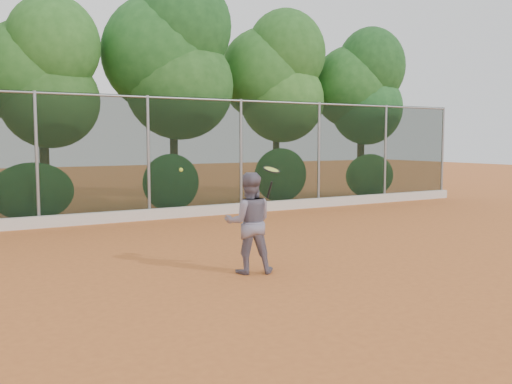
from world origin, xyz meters
TOP-DOWN VIEW (x-y plane):
  - ground at (0.00, 0.00)m, footprint 80.00×80.00m
  - concrete_curb at (0.00, 6.82)m, footprint 24.00×0.20m
  - tennis_player at (-0.83, -0.18)m, footprint 1.02×0.92m
  - chainlink_fence at (-0.00, 7.00)m, footprint 24.09×0.09m
  - foliage_backdrop at (-0.55, 8.98)m, footprint 23.70×3.63m
  - tennis_racket at (-0.47, -0.30)m, footprint 0.36×0.36m
  - tennis_ball_in_flight at (-1.83, 0.36)m, footprint 0.06×0.06m

SIDE VIEW (x-z plane):
  - ground at x=0.00m, z-range 0.00..0.00m
  - concrete_curb at x=0.00m, z-range 0.00..0.30m
  - tennis_player at x=-0.83m, z-range 0.00..1.72m
  - tennis_racket at x=-0.47m, z-range 1.44..2.00m
  - tennis_ball_in_flight at x=-1.83m, z-range 1.73..1.79m
  - chainlink_fence at x=0.00m, z-range 0.11..3.61m
  - foliage_backdrop at x=-0.55m, z-range 0.63..8.18m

